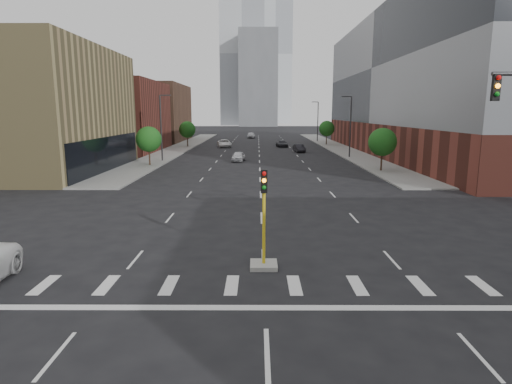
{
  "coord_description": "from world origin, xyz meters",
  "views": [
    {
      "loc": [
        -0.28,
        -9.05,
        6.8
      ],
      "look_at": [
        -0.36,
        13.82,
        2.5
      ],
      "focal_mm": 30.0,
      "sensor_mm": 36.0,
      "label": 1
    }
  ],
  "objects_px": {
    "car_far_left": "(224,143)",
    "car_deep_right": "(282,144)",
    "car_near_left": "(238,156)",
    "median_traffic_signal": "(264,246)",
    "car_mid_right": "(299,148)",
    "car_distant": "(251,135)"
  },
  "relations": [
    {
      "from": "car_mid_right",
      "to": "car_far_left",
      "type": "xyz_separation_m",
      "value": [
        -13.57,
        10.42,
        0.06
      ]
    },
    {
      "from": "car_mid_right",
      "to": "car_far_left",
      "type": "relative_size",
      "value": 0.77
    },
    {
      "from": "median_traffic_signal",
      "to": "car_near_left",
      "type": "height_order",
      "value": "median_traffic_signal"
    },
    {
      "from": "median_traffic_signal",
      "to": "car_deep_right",
      "type": "distance_m",
      "value": 65.91
    },
    {
      "from": "median_traffic_signal",
      "to": "car_deep_right",
      "type": "height_order",
      "value": "median_traffic_signal"
    },
    {
      "from": "car_mid_right",
      "to": "car_deep_right",
      "type": "relative_size",
      "value": 0.9
    },
    {
      "from": "car_near_left",
      "to": "car_mid_right",
      "type": "distance_m",
      "value": 16.95
    },
    {
      "from": "car_far_left",
      "to": "car_distant",
      "type": "distance_m",
      "value": 29.52
    },
    {
      "from": "car_distant",
      "to": "car_near_left",
      "type": "bearing_deg",
      "value": -88.43
    },
    {
      "from": "car_near_left",
      "to": "car_far_left",
      "type": "height_order",
      "value": "car_far_left"
    },
    {
      "from": "car_far_left",
      "to": "car_distant",
      "type": "xyz_separation_m",
      "value": [
        4.79,
        29.12,
        0.05
      ]
    },
    {
      "from": "median_traffic_signal",
      "to": "car_far_left",
      "type": "bearing_deg",
      "value": 95.87
    },
    {
      "from": "car_far_left",
      "to": "car_deep_right",
      "type": "height_order",
      "value": "car_far_left"
    },
    {
      "from": "car_far_left",
      "to": "car_mid_right",
      "type": "bearing_deg",
      "value": -46.5
    },
    {
      "from": "car_far_left",
      "to": "median_traffic_signal",
      "type": "bearing_deg",
      "value": -93.13
    },
    {
      "from": "car_near_left",
      "to": "car_deep_right",
      "type": "height_order",
      "value": "car_near_left"
    },
    {
      "from": "car_near_left",
      "to": "car_distant",
      "type": "height_order",
      "value": "car_distant"
    },
    {
      "from": "car_deep_right",
      "to": "car_near_left",
      "type": "bearing_deg",
      "value": -113.88
    },
    {
      "from": "car_mid_right",
      "to": "car_near_left",
      "type": "bearing_deg",
      "value": -132.44
    },
    {
      "from": "car_deep_right",
      "to": "car_distant",
      "type": "xyz_separation_m",
      "value": [
        -6.41,
        29.04,
        0.13
      ]
    },
    {
      "from": "car_distant",
      "to": "median_traffic_signal",
      "type": "bearing_deg",
      "value": -86.17
    },
    {
      "from": "median_traffic_signal",
      "to": "car_near_left",
      "type": "xyz_separation_m",
      "value": [
        -2.96,
        41.41,
        -0.29
      ]
    }
  ]
}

